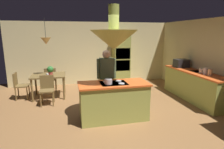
% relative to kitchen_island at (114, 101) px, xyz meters
% --- Properties ---
extents(ground, '(8.16, 8.16, 0.00)m').
position_rel_kitchen_island_xyz_m(ground, '(0.00, 0.20, -0.47)').
color(ground, olive).
extents(wall_back, '(6.80, 0.10, 2.55)m').
position_rel_kitchen_island_xyz_m(wall_back, '(0.00, 3.65, 0.81)').
color(wall_back, beige).
rests_on(wall_back, ground).
extents(wall_right, '(0.10, 7.20, 2.55)m').
position_rel_kitchen_island_xyz_m(wall_right, '(3.25, 0.60, 0.81)').
color(wall_right, beige).
rests_on(wall_right, ground).
extents(kitchen_island, '(1.69, 0.77, 0.94)m').
position_rel_kitchen_island_xyz_m(kitchen_island, '(0.00, 0.00, 0.00)').
color(kitchen_island, '#A0A84C').
rests_on(kitchen_island, ground).
extents(counter_run_right, '(0.73, 2.61, 0.92)m').
position_rel_kitchen_island_xyz_m(counter_run_right, '(2.84, 0.80, 0.00)').
color(counter_run_right, '#A0A84C').
rests_on(counter_run_right, ground).
extents(oven_tower, '(0.66, 0.62, 2.06)m').
position_rel_kitchen_island_xyz_m(oven_tower, '(1.10, 3.24, 0.57)').
color(oven_tower, '#A0A84C').
rests_on(oven_tower, ground).
extents(dining_table, '(1.08, 0.89, 0.76)m').
position_rel_kitchen_island_xyz_m(dining_table, '(-1.70, 2.10, 0.19)').
color(dining_table, brown).
rests_on(dining_table, ground).
extents(person_at_island, '(0.53, 0.22, 1.66)m').
position_rel_kitchen_island_xyz_m(person_at_island, '(-0.04, 0.65, 0.49)').
color(person_at_island, tan).
rests_on(person_at_island, ground).
extents(range_hood, '(1.10, 1.10, 1.00)m').
position_rel_kitchen_island_xyz_m(range_hood, '(0.00, -0.00, 1.51)').
color(range_hood, '#A0A84C').
extents(pendant_light_over_table, '(0.32, 0.32, 0.82)m').
position_rel_kitchen_island_xyz_m(pendant_light_over_table, '(-1.70, 2.10, 1.40)').
color(pendant_light_over_table, '#E0B266').
extents(chair_facing_island, '(0.40, 0.40, 0.87)m').
position_rel_kitchen_island_xyz_m(chair_facing_island, '(-1.70, 1.44, 0.04)').
color(chair_facing_island, brown).
rests_on(chair_facing_island, ground).
extents(chair_by_back_wall, '(0.40, 0.40, 0.87)m').
position_rel_kitchen_island_xyz_m(chair_by_back_wall, '(-1.70, 2.76, 0.04)').
color(chair_by_back_wall, brown).
rests_on(chair_by_back_wall, ground).
extents(chair_at_corner, '(0.40, 0.40, 0.87)m').
position_rel_kitchen_island_xyz_m(chair_at_corner, '(-2.62, 2.10, 0.04)').
color(chair_at_corner, brown).
rests_on(chair_at_corner, ground).
extents(potted_plant_on_table, '(0.20, 0.20, 0.30)m').
position_rel_kitchen_island_xyz_m(potted_plant_on_table, '(-1.62, 2.00, 0.46)').
color(potted_plant_on_table, '#99382D').
rests_on(potted_plant_on_table, dining_table).
extents(cup_on_table, '(0.07, 0.07, 0.09)m').
position_rel_kitchen_island_xyz_m(cup_on_table, '(-1.71, 1.88, 0.34)').
color(cup_on_table, white).
rests_on(cup_on_table, dining_table).
extents(canister_flour, '(0.11, 0.11, 0.19)m').
position_rel_kitchen_island_xyz_m(canister_flour, '(2.84, 0.16, 0.55)').
color(canister_flour, '#E0B78C').
rests_on(canister_flour, counter_run_right).
extents(canister_sugar, '(0.14, 0.14, 0.19)m').
position_rel_kitchen_island_xyz_m(canister_sugar, '(2.84, 0.34, 0.55)').
color(canister_sugar, silver).
rests_on(canister_sugar, counter_run_right).
extents(canister_tea, '(0.13, 0.13, 0.15)m').
position_rel_kitchen_island_xyz_m(canister_tea, '(2.84, 0.52, 0.53)').
color(canister_tea, silver).
rests_on(canister_tea, counter_run_right).
extents(microwave_on_counter, '(0.46, 0.36, 0.28)m').
position_rel_kitchen_island_xyz_m(microwave_on_counter, '(2.84, 1.57, 0.60)').
color(microwave_on_counter, '#232326').
rests_on(microwave_on_counter, counter_run_right).
extents(cooking_pot_on_cooktop, '(0.18, 0.18, 0.12)m').
position_rel_kitchen_island_xyz_m(cooking_pot_on_cooktop, '(-0.16, -0.13, 0.54)').
color(cooking_pot_on_cooktop, '#B2B2B7').
rests_on(cooking_pot_on_cooktop, kitchen_island).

